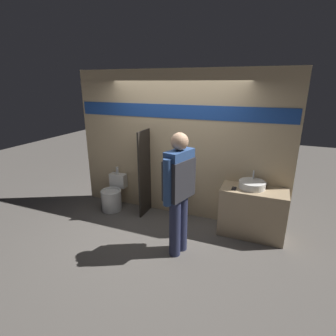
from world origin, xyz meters
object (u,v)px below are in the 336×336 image
(urinal_near_counter, at_px, (181,180))
(person_in_vest, at_px, (179,187))
(toilet, at_px, (113,196))
(cell_phone, at_px, (234,189))
(sink_basin, at_px, (252,185))

(urinal_near_counter, xyz_separation_m, person_in_vest, (0.34, -1.06, 0.32))
(urinal_near_counter, relative_size, toilet, 1.39)
(cell_phone, distance_m, urinal_near_counter, 1.03)
(cell_phone, height_order, urinal_near_counter, urinal_near_counter)
(cell_phone, xyz_separation_m, person_in_vest, (-0.66, -0.82, 0.24))
(sink_basin, height_order, cell_phone, sink_basin)
(toilet, xyz_separation_m, person_in_vest, (1.72, -0.85, 0.79))
(cell_phone, relative_size, toilet, 0.17)
(person_in_vest, bearing_deg, sink_basin, -27.31)
(cell_phone, xyz_separation_m, toilet, (-2.38, 0.03, -0.55))
(sink_basin, relative_size, person_in_vest, 0.23)
(toilet, bearing_deg, cell_phone, -0.80)
(cell_phone, distance_m, person_in_vest, 1.08)
(sink_basin, xyz_separation_m, urinal_near_counter, (-1.26, 0.08, -0.13))
(person_in_vest, bearing_deg, cell_phone, -22.66)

